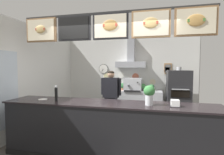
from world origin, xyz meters
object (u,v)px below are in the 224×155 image
Objects in this scene: napkin_holder at (175,103)px; shop_worker at (111,98)px; condiment_plate at (43,99)px; pepper_grinder at (56,93)px; potted_basil at (143,87)px; potted_rosemary at (123,86)px; pizza_oven at (178,96)px; potted_oregano at (152,87)px; basil_vase at (149,94)px; espresso_machine at (133,84)px.

shop_worker is at bearing 134.24° from napkin_holder.
condiment_plate is (-1.06, -1.44, 0.18)m from shop_worker.
potted_basil is at bearing 60.55° from pepper_grinder.
pepper_grinder is (-0.85, -2.73, 0.14)m from potted_rosemary.
pizza_oven is 7.70× the size of potted_oregano.
shop_worker is 1.68m from pepper_grinder.
espresso_machine is at bearing 101.72° from basil_vase.
pepper_grinder is 1.84× the size of napkin_holder.
pizza_oven is 10.46× the size of napkin_holder.
potted_rosemary is 1.48× the size of napkin_holder.
shop_worker reaches higher than potted_rosemary.
condiment_plate is at bearing 57.59° from shop_worker.
pepper_grinder is at bearing 67.39° from shop_worker.
potted_oregano is (-0.78, 0.24, 0.22)m from pizza_oven.
espresso_machine is 3.60× the size of napkin_holder.
pizza_oven is 1.12m from potted_basil.
espresso_machine reaches higher than potted_basil.
shop_worker reaches higher than condiment_plate.
condiment_plate is 2.50m from napkin_holder.
napkin_holder is at bearing 0.04° from pepper_grinder.
potted_rosemary is at bearing 179.46° from potted_oregano.
potted_oregano is 0.74× the size of pepper_grinder.
pizza_oven reaches higher than napkin_holder.
pepper_grinder reaches higher than espresso_machine.
potted_oregano is (0.61, 0.02, -0.08)m from espresso_machine.
condiment_plate is at bearing -124.70° from potted_basil.
pizza_oven is at bearing 80.31° from napkin_holder.
condiment_plate is (-0.32, 0.04, -0.14)m from pepper_grinder.
basil_vase is (0.91, -2.71, 0.18)m from potted_rosemary.
pizza_oven is 2.63m from basil_vase.
potted_basil is 2.72m from basil_vase.
pizza_oven is 2.90× the size of espresso_machine.
potted_basil reaches higher than condiment_plate.
potted_basil is (0.80, 1.24, 0.18)m from shop_worker.
potted_rosemary is at bearing 171.90° from pizza_oven.
espresso_machine is 1.69× the size of basil_vase.
potted_rosemary is at bearing 179.67° from potted_basil.
shop_worker is 1.65m from potted_oregano.
potted_basil is (-1.06, 0.25, 0.24)m from pizza_oven.
potted_oregano is 0.28m from potted_basil.
potted_basil reaches higher than potted_oregano.
napkin_holder is 0.47× the size of basil_vase.
pizza_oven is at bearing 39.84° from condiment_plate.
basil_vase is at bearing -108.87° from pizza_oven.
napkin_holder is (1.33, -2.72, 0.04)m from potted_rosemary.
pizza_oven reaches higher than potted_basil.
potted_rosemary reaches higher than condiment_plate.
shop_worker is at bearing 53.59° from condiment_plate.
potted_basil is 0.80× the size of pepper_grinder.
potted_basil is 3.13m from pepper_grinder.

